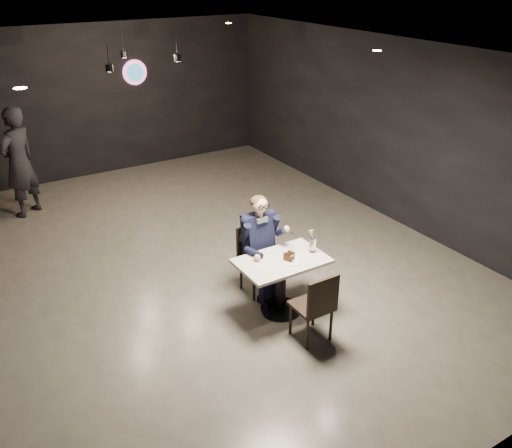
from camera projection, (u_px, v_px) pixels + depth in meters
floor at (201, 261)px, 8.09m from camera, size 9.00×9.00×0.00m
wall_sign at (135, 72)px, 11.02m from camera, size 0.50×0.06×0.50m
pendant_lights at (136, 45)px, 8.36m from camera, size 1.40×1.20×0.36m
main_table at (281, 286)px, 6.80m from camera, size 1.10×0.70×0.75m
chair_far at (258, 261)px, 7.18m from camera, size 0.42×0.46×0.92m
chair_near at (312, 304)px, 6.28m from camera, size 0.42×0.46×0.92m
seated_man at (258, 244)px, 7.07m from camera, size 0.60×0.80×1.44m
dessert_plate at (291, 262)px, 6.58m from camera, size 0.24×0.24×0.01m
cake_slice at (289, 256)px, 6.60m from camera, size 0.14×0.13×0.08m
mint_leaf at (292, 256)px, 6.54m from camera, size 0.05×0.04×0.01m
sundae_glass at (313, 245)px, 6.78m from camera, size 0.09×0.09×0.20m
wafer_cone at (312, 235)px, 6.70m from camera, size 0.07×0.07×0.12m
passerby at (19, 162)px, 9.21m from camera, size 0.83×0.78×1.91m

